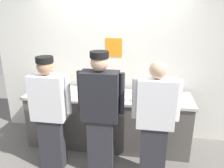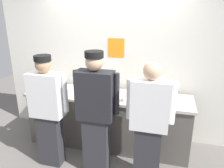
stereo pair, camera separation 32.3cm
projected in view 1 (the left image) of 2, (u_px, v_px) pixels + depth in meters
name	position (u px, v px, depth m)	size (l,w,h in m)	color
ground_plane	(104.00, 156.00, 3.43)	(9.00, 9.00, 0.00)	slate
wall_back	(112.00, 55.00, 3.73)	(4.14, 0.11, 2.90)	silver
prep_counter	(108.00, 120.00, 3.62)	(2.64, 0.66, 0.90)	#56514C
chef_near_left	(50.00, 112.00, 2.94)	(0.59, 0.24, 1.63)	#2D2D33
chef_center	(100.00, 112.00, 2.84)	(0.62, 0.24, 1.71)	#2D2D33
chef_far_right	(155.00, 121.00, 2.74)	(0.60, 0.24, 1.63)	#2D2D33
plate_stack_front	(70.00, 90.00, 3.58)	(0.24, 0.24, 0.07)	white
mixing_bowl_steel	(101.00, 91.00, 3.49)	(0.39, 0.39, 0.10)	#B7BABF
sheet_tray	(157.00, 97.00, 3.36)	(0.48, 0.31, 0.02)	#B7BABF
squeeze_bottle_primary	(116.00, 92.00, 3.34)	(0.05, 0.05, 0.18)	red
squeeze_bottle_secondary	(138.00, 96.00, 3.18)	(0.06, 0.06, 0.19)	orange
ramekin_orange_sauce	(126.00, 99.00, 3.24)	(0.09, 0.09, 0.05)	white
ramekin_yellow_sauce	(47.00, 89.00, 3.65)	(0.10, 0.10, 0.04)	white
ramekin_red_sauce	(136.00, 92.00, 3.54)	(0.08, 0.08, 0.05)	white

